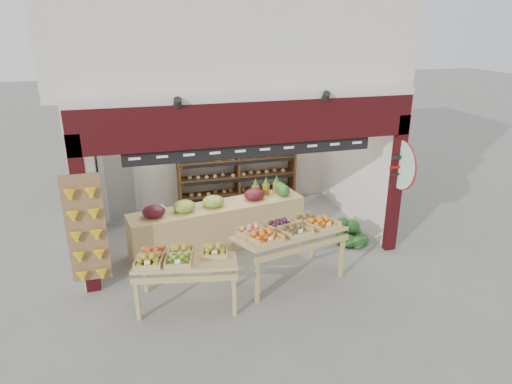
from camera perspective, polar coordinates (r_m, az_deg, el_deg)
The scene contains 11 objects.
ground at distance 9.29m, azimuth -2.01°, elevation -6.26°, with size 60.00×60.00×0.00m, color slate.
shop_structure at distance 9.87m, azimuth -4.62°, elevation 18.93°, with size 6.36×5.12×5.40m.
banana_board at distance 7.60m, azimuth -20.43°, elevation -4.68°, with size 0.60×0.15×1.80m.
gift_sign at distance 8.69m, azimuth 17.66°, elevation 3.26°, with size 0.04×0.93×0.92m.
back_shelving at distance 10.76m, azimuth -2.37°, elevation 3.85°, with size 2.81×0.46×1.75m.
refrigerator at distance 10.40m, azimuth -16.57°, elevation 1.21°, with size 0.70×0.70×1.79m, color silver.
cardboard_stack at distance 9.79m, azimuth -11.12°, elevation -3.76°, with size 0.99×0.77×0.61m.
mid_counter at distance 8.97m, azimuth -4.75°, elevation -4.01°, with size 3.51×1.26×1.08m.
display_table_left at distance 7.15m, azimuth -9.56°, elevation -8.32°, with size 1.68×1.14×1.00m.
display_table_right at distance 7.71m, azimuth 4.03°, elevation -4.87°, with size 1.95×1.35×1.11m.
watermelon_pile at distance 9.33m, azimuth 11.72°, elevation -5.27°, with size 0.64×0.66×0.50m.
Camera 1 is at (-1.89, -8.07, 4.19)m, focal length 32.00 mm.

